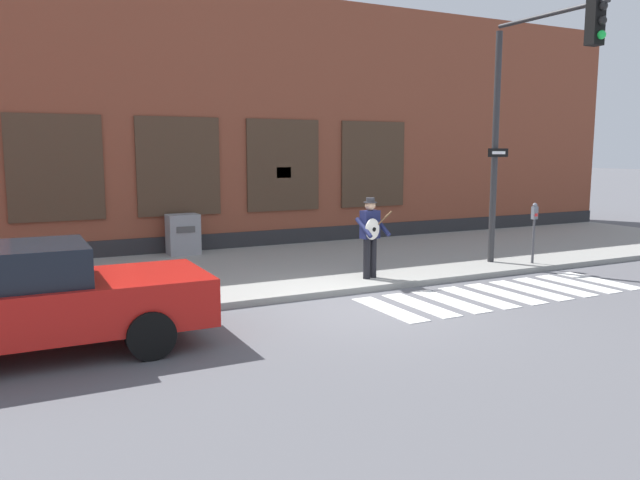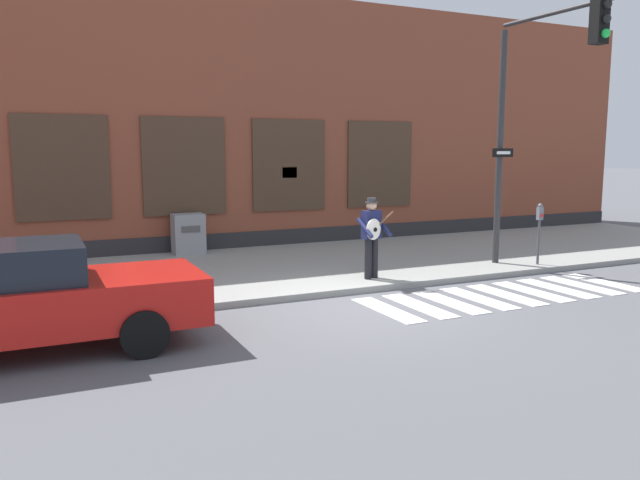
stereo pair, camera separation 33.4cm
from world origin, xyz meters
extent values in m
plane|color=#56565B|center=(0.00, 0.00, 0.00)|extent=(160.00, 160.00, 0.00)
cube|color=gray|center=(0.00, 3.97, 0.06)|extent=(28.00, 5.91, 0.13)
cube|color=brown|center=(0.00, 8.93, 3.51)|extent=(28.00, 4.00, 7.01)
cube|color=#28282B|center=(0.00, 6.91, 0.28)|extent=(28.00, 0.04, 0.55)
cube|color=#473323|center=(-4.43, 6.90, 2.36)|extent=(2.18, 0.06, 2.55)
cube|color=black|center=(-4.43, 6.89, 2.36)|extent=(2.06, 0.03, 2.43)
cube|color=#473323|center=(-1.48, 6.90, 2.36)|extent=(2.18, 0.06, 2.55)
cube|color=black|center=(-1.48, 6.89, 2.36)|extent=(2.06, 0.03, 2.43)
cube|color=#473323|center=(1.48, 6.90, 2.36)|extent=(2.18, 0.06, 2.55)
cube|color=black|center=(1.48, 6.89, 2.36)|extent=(2.06, 0.03, 2.43)
cube|color=#473323|center=(4.43, 6.90, 2.36)|extent=(2.18, 0.06, 2.55)
cube|color=black|center=(4.43, 6.89, 2.36)|extent=(2.06, 0.03, 2.43)
cube|color=yellow|center=(1.48, 6.88, 2.16)|extent=(0.44, 0.02, 0.30)
cube|color=silver|center=(0.34, -0.28, 0.01)|extent=(0.42, 1.90, 0.01)
cube|color=silver|center=(1.01, -0.28, 0.01)|extent=(0.42, 1.90, 0.01)
cube|color=silver|center=(1.68, -0.28, 0.01)|extent=(0.42, 1.90, 0.01)
cube|color=silver|center=(2.35, -0.28, 0.01)|extent=(0.42, 1.90, 0.01)
cube|color=silver|center=(3.02, -0.28, 0.01)|extent=(0.42, 1.90, 0.01)
cube|color=silver|center=(3.69, -0.28, 0.01)|extent=(0.42, 1.90, 0.01)
cube|color=silver|center=(4.36, -0.28, 0.01)|extent=(0.42, 1.90, 0.01)
cube|color=silver|center=(5.03, -0.28, 0.01)|extent=(0.42, 1.90, 0.01)
cube|color=silver|center=(5.70, -0.28, 0.01)|extent=(0.42, 1.90, 0.01)
cube|color=red|center=(-5.28, -0.15, 0.67)|extent=(4.61, 1.86, 0.68)
cube|color=black|center=(-5.53, -0.15, 1.27)|extent=(1.85, 1.59, 0.52)
cube|color=silver|center=(-3.01, 0.41, 0.74)|extent=(0.06, 0.24, 0.12)
cube|color=silver|center=(-3.02, -0.73, 0.74)|extent=(0.06, 0.24, 0.12)
cylinder|color=black|center=(-3.94, 0.72, 0.33)|extent=(0.66, 0.24, 0.66)
cylinder|color=black|center=(-3.95, -1.03, 0.33)|extent=(0.66, 0.24, 0.66)
cylinder|color=black|center=(1.24, 1.72, 0.55)|extent=(0.15, 0.15, 0.84)
cylinder|color=black|center=(1.07, 1.68, 0.55)|extent=(0.15, 0.15, 0.84)
cube|color=#191E47|center=(1.15, 1.71, 1.26)|extent=(0.40, 0.27, 0.58)
sphere|color=tan|center=(1.15, 1.71, 1.66)|extent=(0.22, 0.22, 0.22)
cylinder|color=#333338|center=(1.15, 1.71, 1.72)|extent=(0.27, 0.27, 0.02)
cylinder|color=#333338|center=(1.15, 1.71, 1.77)|extent=(0.18, 0.18, 0.09)
cylinder|color=#191E47|center=(1.40, 1.64, 1.22)|extent=(0.15, 0.52, 0.39)
cylinder|color=#191E47|center=(0.93, 1.58, 1.22)|extent=(0.15, 0.52, 0.39)
ellipsoid|color=silver|center=(1.10, 1.52, 1.18)|extent=(0.37, 0.16, 0.44)
cylinder|color=black|center=(1.10, 1.46, 1.18)|extent=(0.09, 0.02, 0.09)
cylinder|color=brown|center=(1.36, 1.53, 1.36)|extent=(0.47, 0.09, 0.34)
cylinder|color=#2D2D30|center=(4.77, 2.05, 2.80)|extent=(0.15, 0.15, 5.35)
cylinder|color=#2D2D30|center=(4.79, 0.61, 5.58)|extent=(0.12, 2.88, 0.09)
cube|color=black|center=(4.80, -0.54, 5.23)|extent=(0.30, 0.24, 0.88)
sphere|color=black|center=(4.80, -0.70, 5.49)|extent=(0.17, 0.17, 0.17)
sphere|color=black|center=(4.80, -0.70, 5.23)|extent=(0.17, 0.17, 0.17)
sphere|color=#1ED84C|center=(4.80, -0.70, 4.97)|extent=(0.17, 0.17, 0.17)
cube|color=black|center=(4.77, 1.94, 2.73)|extent=(0.60, 0.04, 0.20)
cube|color=white|center=(4.78, 1.92, 2.73)|extent=(0.40, 0.02, 0.07)
cylinder|color=#47474C|center=(5.51, 1.44, 0.65)|extent=(0.06, 0.06, 1.05)
cube|color=slate|center=(5.51, 1.44, 1.33)|extent=(0.13, 0.10, 0.30)
sphere|color=slate|center=(5.51, 1.44, 1.51)|extent=(0.11, 0.11, 0.11)
cube|color=red|center=(5.51, 1.38, 1.28)|extent=(0.09, 0.01, 0.07)
cube|color=gray|center=(-1.53, 6.48, 0.64)|extent=(0.79, 0.57, 1.04)
cube|color=#4C4C4C|center=(-1.53, 6.18, 0.80)|extent=(0.48, 0.02, 0.16)
camera|label=1|loc=(-5.58, -9.25, 2.78)|focal=35.00mm
camera|label=2|loc=(-5.28, -9.40, 2.78)|focal=35.00mm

